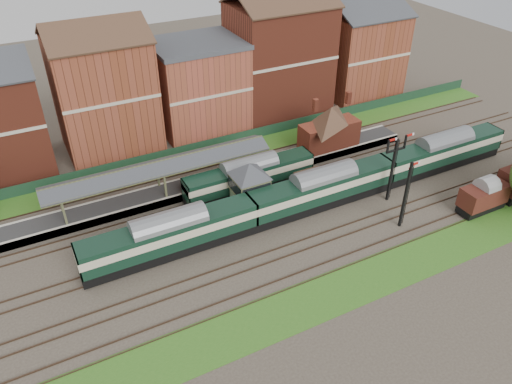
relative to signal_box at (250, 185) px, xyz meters
name	(u,v)px	position (x,y,z in m)	size (l,w,h in m)	color
ground	(287,217)	(3.00, -3.25, -3.19)	(160.00, 160.00, 0.00)	#473D33
grass_back	(227,153)	(3.00, 12.75, -3.16)	(90.00, 4.50, 0.06)	#2D6619
grass_front	(352,285)	(3.00, -15.25, -3.16)	(90.00, 5.00, 0.06)	#2D6619
fence	(221,142)	(3.00, 14.75, -2.44)	(90.00, 0.12, 1.50)	#193823
platform	(211,182)	(-2.00, 6.50, -2.69)	(55.00, 3.40, 1.00)	#2D2D2D
signal_box	(250,185)	(0.00, 0.00, 0.00)	(5.40, 5.40, 6.00)	#627B57
brick_hut	(310,182)	(8.00, 0.00, -2.00)	(3.20, 2.64, 2.94)	brown
station_building	(330,127)	(15.00, 6.50, 0.76)	(8.10, 8.10, 5.90)	maroon
canopy	(160,165)	(-8.00, 6.50, 1.39)	(26.00, 3.89, 4.08)	#4E4F31
semaphore_bracket	(393,165)	(15.04, -5.75, 1.44)	(3.60, 0.25, 8.18)	black
semaphore_siding	(406,194)	(13.02, -10.25, 0.96)	(1.23, 0.25, 8.00)	black
town_backdrop	(197,81)	(2.82, 21.75, 3.81)	(69.00, 10.00, 16.00)	maroon
dmu_train	(323,188)	(7.57, -3.25, -0.77)	(53.89, 2.83, 4.14)	black
platform_railcar	(250,175)	(1.64, 3.25, -1.01)	(16.09, 2.54, 3.71)	black
goods_van_a	(483,196)	(22.88, -12.25, -1.25)	(5.58, 2.42, 3.38)	black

